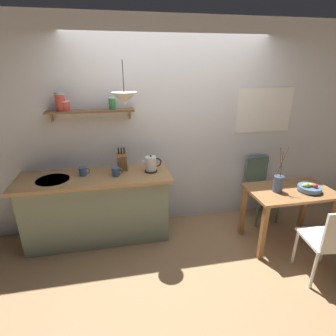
{
  "coord_description": "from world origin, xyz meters",
  "views": [
    {
      "loc": [
        -0.69,
        -2.75,
        2.15
      ],
      "look_at": [
        -0.1,
        0.25,
        0.95
      ],
      "focal_mm": 28.28,
      "sensor_mm": 36.0,
      "label": 1
    }
  ],
  "objects_px": {
    "dining_table": "(289,199)",
    "fruit_bowl": "(309,188)",
    "coffee_mug_by_sink": "(83,171)",
    "dining_chair_near": "(329,240)",
    "coffee_mug_spare": "(116,171)",
    "dining_chair_far": "(259,186)",
    "knife_block": "(122,161)",
    "electric_kettle": "(151,164)",
    "pendant_lamp": "(124,98)",
    "twig_vase": "(278,183)"
  },
  "relations": [
    {
      "from": "dining_chair_near",
      "to": "twig_vase",
      "type": "bearing_deg",
      "value": 105.91
    },
    {
      "from": "fruit_bowl",
      "to": "pendant_lamp",
      "type": "relative_size",
      "value": 0.59
    },
    {
      "from": "fruit_bowl",
      "to": "knife_block",
      "type": "distance_m",
      "value": 2.29
    },
    {
      "from": "dining_table",
      "to": "knife_block",
      "type": "height_order",
      "value": "knife_block"
    },
    {
      "from": "fruit_bowl",
      "to": "twig_vase",
      "type": "distance_m",
      "value": 0.39
    },
    {
      "from": "dining_chair_far",
      "to": "fruit_bowl",
      "type": "xyz_separation_m",
      "value": [
        0.21,
        -0.71,
        0.29
      ]
    },
    {
      "from": "coffee_mug_by_sink",
      "to": "dining_chair_near",
      "type": "bearing_deg",
      "value": -26.81
    },
    {
      "from": "twig_vase",
      "to": "pendant_lamp",
      "type": "relative_size",
      "value": 1.24
    },
    {
      "from": "dining_chair_far",
      "to": "electric_kettle",
      "type": "bearing_deg",
      "value": -176.15
    },
    {
      "from": "dining_chair_near",
      "to": "coffee_mug_spare",
      "type": "xyz_separation_m",
      "value": [
        -2.07,
        1.16,
        0.45
      ]
    },
    {
      "from": "fruit_bowl",
      "to": "coffee_mug_by_sink",
      "type": "xyz_separation_m",
      "value": [
        -2.64,
        0.63,
        0.17
      ]
    },
    {
      "from": "coffee_mug_spare",
      "to": "pendant_lamp",
      "type": "distance_m",
      "value": 0.88
    },
    {
      "from": "dining_table",
      "to": "fruit_bowl",
      "type": "bearing_deg",
      "value": -22.1
    },
    {
      "from": "electric_kettle",
      "to": "fruit_bowl",
      "type": "bearing_deg",
      "value": -18.46
    },
    {
      "from": "twig_vase",
      "to": "electric_kettle",
      "type": "height_order",
      "value": "twig_vase"
    },
    {
      "from": "electric_kettle",
      "to": "coffee_mug_by_sink",
      "type": "relative_size",
      "value": 1.84
    },
    {
      "from": "knife_block",
      "to": "pendant_lamp",
      "type": "bearing_deg",
      "value": -71.77
    },
    {
      "from": "pendant_lamp",
      "to": "fruit_bowl",
      "type": "bearing_deg",
      "value": -13.4
    },
    {
      "from": "fruit_bowl",
      "to": "coffee_mug_by_sink",
      "type": "height_order",
      "value": "coffee_mug_by_sink"
    },
    {
      "from": "dining_table",
      "to": "coffee_mug_spare",
      "type": "distance_m",
      "value": 2.14
    },
    {
      "from": "coffee_mug_by_sink",
      "to": "electric_kettle",
      "type": "bearing_deg",
      "value": -1.97
    },
    {
      "from": "dining_chair_near",
      "to": "pendant_lamp",
      "type": "distance_m",
      "value": 2.57
    },
    {
      "from": "dining_table",
      "to": "fruit_bowl",
      "type": "xyz_separation_m",
      "value": [
        0.19,
        -0.08,
        0.17
      ]
    },
    {
      "from": "dining_chair_near",
      "to": "coffee_mug_by_sink",
      "type": "distance_m",
      "value": 2.79
    },
    {
      "from": "coffee_mug_by_sink",
      "to": "coffee_mug_spare",
      "type": "height_order",
      "value": "coffee_mug_spare"
    },
    {
      "from": "coffee_mug_by_sink",
      "to": "pendant_lamp",
      "type": "height_order",
      "value": "pendant_lamp"
    },
    {
      "from": "dining_chair_near",
      "to": "fruit_bowl",
      "type": "height_order",
      "value": "dining_chair_near"
    },
    {
      "from": "dining_chair_near",
      "to": "knife_block",
      "type": "height_order",
      "value": "knife_block"
    },
    {
      "from": "dining_table",
      "to": "coffee_mug_by_sink",
      "type": "relative_size",
      "value": 7.71
    },
    {
      "from": "coffee_mug_by_sink",
      "to": "dining_table",
      "type": "bearing_deg",
      "value": -12.82
    },
    {
      "from": "twig_vase",
      "to": "coffee_mug_spare",
      "type": "bearing_deg",
      "value": 165.64
    },
    {
      "from": "coffee_mug_spare",
      "to": "electric_kettle",
      "type": "bearing_deg",
      "value": 7.18
    },
    {
      "from": "dining_chair_near",
      "to": "dining_chair_far",
      "type": "distance_m",
      "value": 1.32
    },
    {
      "from": "dining_chair_near",
      "to": "electric_kettle",
      "type": "height_order",
      "value": "electric_kettle"
    },
    {
      "from": "dining_chair_near",
      "to": "dining_chair_far",
      "type": "relative_size",
      "value": 0.99
    },
    {
      "from": "twig_vase",
      "to": "pendant_lamp",
      "type": "xyz_separation_m",
      "value": [
        -1.72,
        0.43,
        0.97
      ]
    },
    {
      "from": "dining_chair_far",
      "to": "electric_kettle",
      "type": "distance_m",
      "value": 1.68
    },
    {
      "from": "dining_chair_far",
      "to": "electric_kettle",
      "type": "relative_size",
      "value": 3.71
    },
    {
      "from": "dining_table",
      "to": "coffee_mug_by_sink",
      "type": "height_order",
      "value": "coffee_mug_by_sink"
    },
    {
      "from": "fruit_bowl",
      "to": "dining_table",
      "type": "bearing_deg",
      "value": 157.9
    },
    {
      "from": "fruit_bowl",
      "to": "pendant_lamp",
      "type": "distance_m",
      "value": 2.39
    },
    {
      "from": "knife_block",
      "to": "dining_chair_near",
      "type": "bearing_deg",
      "value": -33.49
    },
    {
      "from": "knife_block",
      "to": "coffee_mug_by_sink",
      "type": "distance_m",
      "value": 0.48
    },
    {
      "from": "dining_chair_near",
      "to": "electric_kettle",
      "type": "bearing_deg",
      "value": 143.36
    },
    {
      "from": "knife_block",
      "to": "twig_vase",
      "type": "bearing_deg",
      "value": -19.5
    },
    {
      "from": "knife_block",
      "to": "coffee_mug_spare",
      "type": "height_order",
      "value": "knife_block"
    },
    {
      "from": "electric_kettle",
      "to": "coffee_mug_spare",
      "type": "height_order",
      "value": "electric_kettle"
    },
    {
      "from": "knife_block",
      "to": "pendant_lamp",
      "type": "distance_m",
      "value": 0.82
    },
    {
      "from": "electric_kettle",
      "to": "twig_vase",
      "type": "bearing_deg",
      "value": -20.39
    },
    {
      "from": "coffee_mug_spare",
      "to": "pendant_lamp",
      "type": "relative_size",
      "value": 0.31
    }
  ]
}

